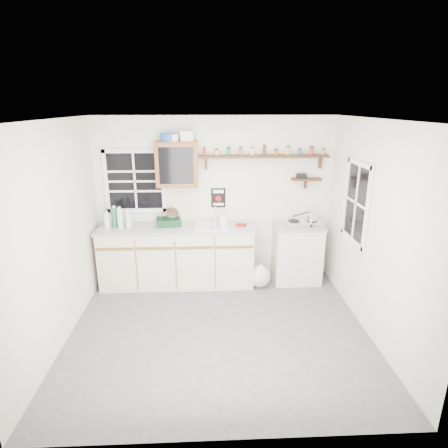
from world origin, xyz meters
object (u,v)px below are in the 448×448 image
at_px(right_cabinet, 296,253).
at_px(spice_shelf, 264,156).
at_px(upper_cabinet, 177,164).
at_px(main_cabinet, 177,255).
at_px(dish_rack, 169,220).
at_px(hotplate, 303,223).

relative_size(right_cabinet, spice_shelf, 0.48).
height_order(right_cabinet, spice_shelf, spice_shelf).
relative_size(right_cabinet, upper_cabinet, 1.40).
distance_m(main_cabinet, upper_cabinet, 1.37).
xyz_separation_m(dish_rack, hotplate, (2.00, -0.07, -0.06)).
xyz_separation_m(right_cabinet, dish_rack, (-1.94, 0.05, 0.55)).
bearing_deg(hotplate, spice_shelf, 154.17).
bearing_deg(dish_rack, hotplate, -10.57).
relative_size(upper_cabinet, spice_shelf, 0.34).
relative_size(upper_cabinet, dish_rack, 1.65).
height_order(right_cabinet, dish_rack, dish_rack).
bearing_deg(upper_cabinet, right_cabinet, -3.76).
xyz_separation_m(upper_cabinet, spice_shelf, (1.28, 0.07, 0.10)).
relative_size(main_cabinet, dish_rack, 5.87).
relative_size(main_cabinet, upper_cabinet, 3.55).
bearing_deg(dish_rack, main_cabinet, -42.96).
height_order(spice_shelf, dish_rack, spice_shelf).
bearing_deg(right_cabinet, spice_shelf, 160.33).
distance_m(spice_shelf, hotplate, 1.16).
distance_m(right_cabinet, upper_cabinet, 2.26).
bearing_deg(right_cabinet, upper_cabinet, 176.24).
height_order(dish_rack, hotplate, dish_rack).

